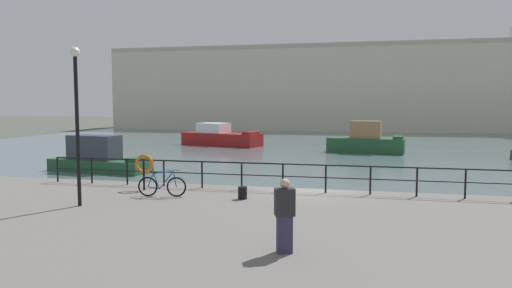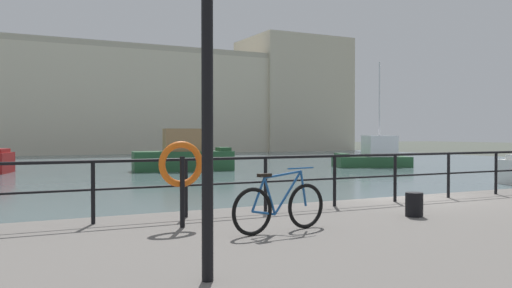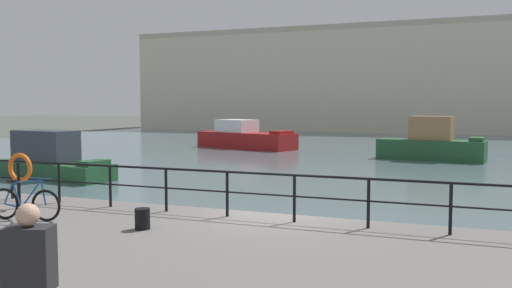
# 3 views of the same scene
# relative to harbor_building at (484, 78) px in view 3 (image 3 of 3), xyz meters

# --- Properties ---
(ground_plane) EXTENTS (240.00, 240.00, 0.00)m
(ground_plane) POSITION_rel_harbor_building_xyz_m (-6.49, -58.53, -6.71)
(ground_plane) COLOR #4C5147
(water_basin) EXTENTS (80.00, 60.00, 0.01)m
(water_basin) POSITION_rel_harbor_building_xyz_m (-6.49, -28.33, -6.71)
(water_basin) COLOR slate
(water_basin) RESTS_ON ground_plane
(harbor_building) EXTENTS (77.22, 11.87, 16.39)m
(harbor_building) POSITION_rel_harbor_building_xyz_m (0.00, 0.00, 0.00)
(harbor_building) COLOR beige
(harbor_building) RESTS_ON ground_plane
(moored_blue_motorboat) EXTENTS (6.68, 2.85, 2.77)m
(moored_blue_motorboat) POSITION_rel_harbor_building_xyz_m (-4.11, -35.28, -5.71)
(moored_blue_motorboat) COLOR #23512D
(moored_blue_motorboat) RESTS_ON water_basin
(moored_small_launch) EXTENTS (8.79, 5.10, 2.27)m
(moored_small_launch) POSITION_rel_harbor_building_xyz_m (-18.55, -31.01, -5.85)
(moored_small_launch) COLOR maroon
(moored_small_launch) RESTS_ON water_basin
(moored_harbor_tender) EXTENTS (6.90, 2.91, 2.28)m
(moored_harbor_tender) POSITION_rel_harbor_building_xyz_m (-20.65, -50.43, -5.84)
(moored_harbor_tender) COLOR #23512D
(moored_harbor_tender) RESTS_ON water_basin
(quay_railing) EXTENTS (22.94, 0.07, 1.08)m
(quay_railing) POSITION_rel_harbor_building_xyz_m (-5.77, -59.28, -5.05)
(quay_railing) COLOR black
(quay_railing) RESTS_ON quay_promenade
(parked_bicycle) EXTENTS (1.76, 0.34, 0.98)m
(parked_bicycle) POSITION_rel_harbor_building_xyz_m (-11.48, -61.31, -5.40)
(parked_bicycle) COLOR black
(parked_bicycle) RESTS_ON quay_promenade
(mooring_bollard) EXTENTS (0.32, 0.32, 0.44)m
(mooring_bollard) POSITION_rel_harbor_building_xyz_m (-8.54, -61.08, -5.57)
(mooring_bollard) COLOR black
(mooring_bollard) RESTS_ON quay_promenade
(life_ring_stand) EXTENTS (0.75, 0.16, 1.40)m
(life_ring_stand) POSITION_rel_harbor_building_xyz_m (-12.70, -60.21, -4.82)
(life_ring_stand) COLOR black
(life_ring_stand) RESTS_ON quay_promenade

